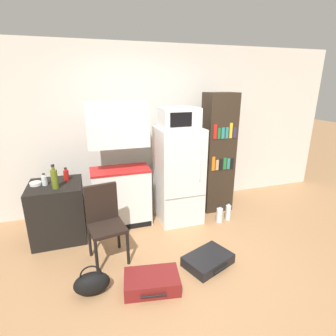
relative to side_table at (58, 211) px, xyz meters
name	(u,v)px	position (x,y,z in m)	size (l,w,h in m)	color
ground_plane	(196,273)	(1.50, -1.27, -0.39)	(24.00, 24.00, 0.00)	#A3754C
wall_back	(162,128)	(1.70, 0.73, 0.93)	(6.40, 0.10, 2.64)	beige
side_table	(58,211)	(0.00, 0.00, 0.00)	(0.68, 0.66, 0.78)	black
kitchen_hutch	(120,171)	(0.88, 0.11, 0.44)	(0.84, 0.45, 1.81)	silver
refrigerator	(178,175)	(1.74, 0.01, 0.33)	(0.64, 0.66, 1.44)	silver
microwave	(179,118)	(1.74, 0.01, 1.19)	(0.53, 0.43, 0.28)	silver
bookshelf	(218,154)	(2.47, 0.15, 0.57)	(0.47, 0.37, 1.92)	#2D2319
bottle_olive_oil	(54,179)	(0.03, -0.16, 0.52)	(0.08, 0.08, 0.31)	#566619
bottle_clear_short	(44,180)	(-0.11, 0.00, 0.46)	(0.07, 0.07, 0.16)	silver
bottle_ketchup_red	(66,175)	(0.15, 0.10, 0.47)	(0.07, 0.07, 0.18)	#AD1914
bowl	(36,184)	(-0.23, 0.04, 0.41)	(0.14, 0.14, 0.04)	silver
chair	(104,217)	(0.57, -0.64, 0.15)	(0.46, 0.47, 0.92)	black
suitcase_large_flat	(152,282)	(0.97, -1.34, -0.31)	(0.62, 0.44, 0.16)	maroon
suitcase_small_flat	(208,260)	(1.69, -1.18, -0.33)	(0.64, 0.54, 0.12)	black
handbag	(92,283)	(0.37, -1.22, -0.27)	(0.36, 0.20, 0.33)	black
water_bottle_front	(220,215)	(2.30, -0.32, -0.27)	(0.10, 0.10, 0.29)	silver
water_bottle_middle	(228,212)	(2.46, -0.30, -0.26)	(0.08, 0.08, 0.31)	silver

